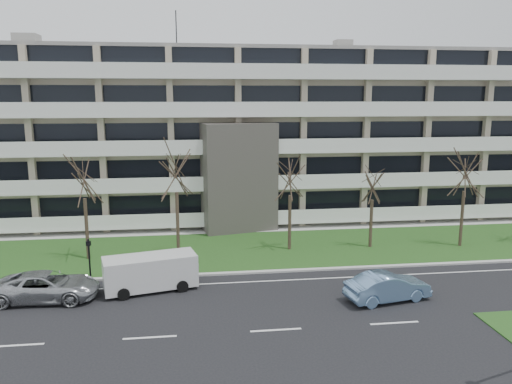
{
  "coord_description": "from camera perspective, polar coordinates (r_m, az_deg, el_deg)",
  "views": [
    {
      "loc": [
        -3.8,
        -22.13,
        11.12
      ],
      "look_at": [
        0.31,
        10.0,
        4.9
      ],
      "focal_mm": 35.0,
      "sensor_mm": 36.0,
      "label": 1
    }
  ],
  "objects": [
    {
      "name": "tree_3",
      "position": [
        33.88,
        -9.15,
        3.05
      ],
      "size": [
        4.24,
        4.24,
        8.48
      ],
      "color": "#382B21",
      "rests_on": "ground"
    },
    {
      "name": "sidewalk",
      "position": [
        42.29,
        -1.88,
        -4.33
      ],
      "size": [
        90.0,
        2.0,
        0.08
      ],
      "primitive_type": "cube",
      "color": "#B2B2AD",
      "rests_on": "ground"
    },
    {
      "name": "lane_edge_line",
      "position": [
        30.95,
        0.26,
        -10.18
      ],
      "size": [
        90.0,
        0.12,
        0.01
      ],
      "primitive_type": "cube",
      "color": "white",
      "rests_on": "ground"
    },
    {
      "name": "tree_4",
      "position": [
        35.84,
        3.94,
        2.11
      ],
      "size": [
        3.66,
        3.66,
        7.31
      ],
      "color": "#382B21",
      "rests_on": "ground"
    },
    {
      "name": "blue_sedan",
      "position": [
        28.95,
        14.81,
        -10.44
      ],
      "size": [
        4.97,
        2.55,
        1.56
      ],
      "primitive_type": "imported",
      "rotation": [
        0.0,
        0.0,
        1.77
      ],
      "color": "#77A0CE",
      "rests_on": "ground"
    },
    {
      "name": "silver_pickup",
      "position": [
        30.39,
        -22.83,
        -9.91
      ],
      "size": [
        5.75,
        2.87,
        1.57
      ],
      "primitive_type": "imported",
      "rotation": [
        0.0,
        0.0,
        1.52
      ],
      "color": "#A9ACB0",
      "rests_on": "ground"
    },
    {
      "name": "tree_6",
      "position": [
        39.65,
        22.85,
        2.43
      ],
      "size": [
        3.79,
        3.79,
        7.58
      ],
      "color": "#382B21",
      "rests_on": "ground"
    },
    {
      "name": "apartment_building",
      "position": [
        47.73,
        -2.73,
        6.64
      ],
      "size": [
        60.5,
        15.1,
        18.75
      ],
      "color": "#BDB293",
      "rests_on": "ground"
    },
    {
      "name": "pedestrian_signal",
      "position": [
        32.09,
        -18.53,
        -6.79
      ],
      "size": [
        0.28,
        0.24,
        2.67
      ],
      "rotation": [
        0.0,
        0.0,
        -0.2
      ],
      "color": "black",
      "rests_on": "ground"
    },
    {
      "name": "grass_verge",
      "position": [
        37.04,
        -1.07,
        -6.56
      ],
      "size": [
        90.0,
        10.0,
        0.06
      ],
      "primitive_type": "cube",
      "color": "#214717",
      "rests_on": "ground"
    },
    {
      "name": "ground",
      "position": [
        25.06,
        2.29,
        -15.49
      ],
      "size": [
        160.0,
        160.0,
        0.0
      ],
      "primitive_type": "plane",
      "color": "black",
      "rests_on": "ground"
    },
    {
      "name": "white_van",
      "position": [
        29.95,
        -11.87,
        -8.67
      ],
      "size": [
        5.58,
        3.13,
        2.05
      ],
      "rotation": [
        0.0,
        0.0,
        0.24
      ],
      "color": "silver",
      "rests_on": "ground"
    },
    {
      "name": "tree_5",
      "position": [
        37.41,
        13.21,
        1.24
      ],
      "size": [
        3.25,
        3.25,
        6.51
      ],
      "color": "#382B21",
      "rests_on": "ground"
    },
    {
      "name": "curb",
      "position": [
        32.32,
        -0.09,
        -9.15
      ],
      "size": [
        90.0,
        0.35,
        0.12
      ],
      "primitive_type": "cube",
      "color": "#B2B2AD",
      "rests_on": "ground"
    },
    {
      "name": "tree_2",
      "position": [
        35.48,
        -19.15,
        1.95
      ],
      "size": [
        3.85,
        3.85,
        7.71
      ],
      "color": "#382B21",
      "rests_on": "ground"
    }
  ]
}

